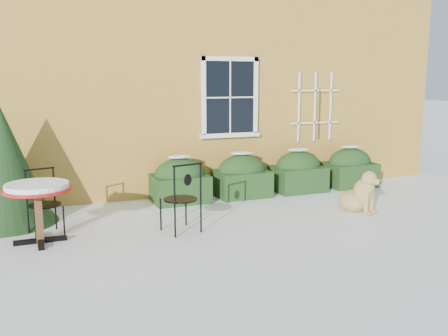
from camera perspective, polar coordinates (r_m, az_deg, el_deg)
name	(u,v)px	position (r m, az deg, el deg)	size (l,w,h in m)	color
ground	(249,238)	(7.53, 2.82, -8.01)	(80.00, 80.00, 0.00)	white
house	(142,46)	(13.86, -9.41, 13.60)	(12.40, 8.40, 6.40)	gold
hedge_row	(271,174)	(10.35, 5.35, -0.72)	(4.95, 0.80, 0.91)	black
evergreen_shrub	(3,175)	(8.84, -23.94, -0.76)	(1.66, 1.66, 2.01)	black
bistro_table	(37,193)	(7.61, -20.56, -2.73)	(0.95, 0.95, 0.88)	black
patio_chair_near	(182,198)	(7.70, -4.83, -3.38)	(0.59, 0.58, 1.10)	black
patio_chair_far	(44,202)	(8.06, -19.87, -3.70)	(0.54, 0.53, 1.00)	black
dog	(360,195)	(9.20, 15.26, -2.97)	(0.66, 0.87, 0.79)	tan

